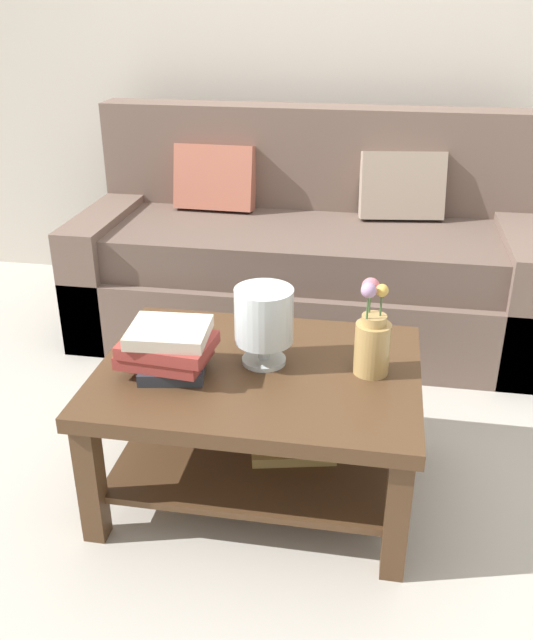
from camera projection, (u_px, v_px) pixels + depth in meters
ground_plane at (298, 438)px, 2.69m from camera, size 10.00×10.00×0.00m
back_wall at (344, 38)px, 3.57m from camera, size 6.40×0.12×2.70m
couch at (307, 259)px, 3.44m from camera, size 2.19×0.90×1.06m
coffee_table at (260, 402)px, 2.29m from camera, size 1.04×0.78×0.47m
book_stack_main at (169, 349)px, 2.17m from camera, size 0.30×0.26×0.16m
glass_hurricane_vase at (264, 318)px, 2.20m from camera, size 0.19×0.19×0.26m
flower_pitcher at (372, 339)px, 2.16m from camera, size 0.11×0.11×0.32m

